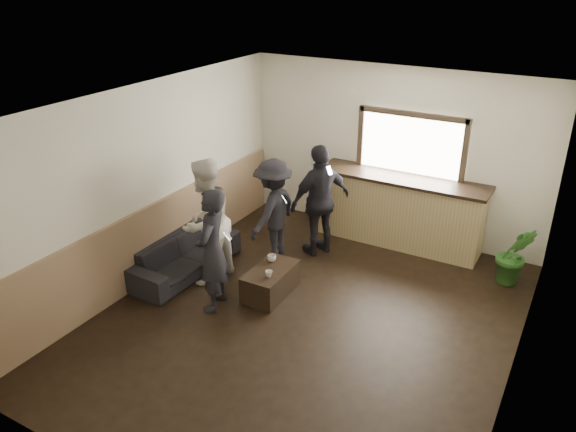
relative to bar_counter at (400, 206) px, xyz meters
The scene contains 12 objects.
ground 2.79m from the bar_counter, 96.35° to the right, with size 5.00×6.00×0.01m, color black.
room_shell 3.00m from the bar_counter, 111.04° to the right, with size 5.01×6.01×2.80m.
bar_counter is the anchor object (origin of this frame).
sofa 3.50m from the bar_counter, 134.75° to the right, with size 1.86×0.73×0.54m, color black.
coffee_table 2.62m from the bar_counter, 113.05° to the right, with size 0.48×0.87×0.39m, color black.
cup_a 2.45m from the bar_counter, 117.13° to the right, with size 0.12×0.12×0.10m, color silver.
cup_b 2.73m from the bar_counter, 109.95° to the right, with size 0.09×0.09×0.09m, color silver.
potted_plant 1.91m from the bar_counter, 13.19° to the right, with size 0.50×0.41×0.92m, color #2D6623.
person_a 3.37m from the bar_counter, 116.46° to the right, with size 0.55×0.70×1.69m.
person_b 3.19m from the bar_counter, 128.96° to the right, with size 0.71×0.91×1.83m.
person_c 2.10m from the bar_counter, 136.44° to the right, with size 0.62×1.05×1.60m.
person_d 1.38m from the bar_counter, 136.10° to the right, with size 0.88×1.12×1.77m.
Camera 1 is at (2.79, -5.38, 4.25)m, focal length 35.00 mm.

